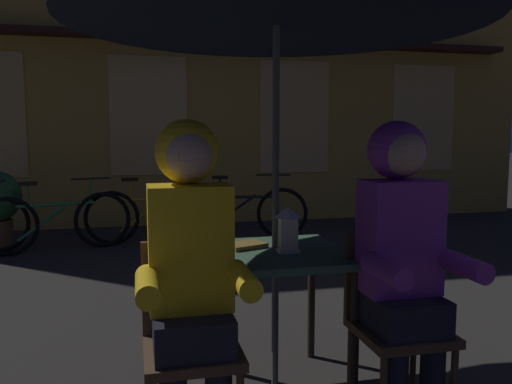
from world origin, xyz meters
The scene contains 11 objects.
cafe_table centered at (0.00, 0.00, 0.64)m, with size 0.72×0.72×0.74m.
lantern centered at (0.05, -0.03, 0.86)m, with size 0.11×0.11×0.23m.
chair_left centered at (-0.48, -0.37, 0.49)m, with size 0.40×0.40×0.87m.
chair_right centered at (0.48, -0.37, 0.49)m, with size 0.40×0.40×0.87m.
person_left_hooded centered at (-0.48, -0.43, 0.85)m, with size 0.45×0.56×1.40m.
person_right_hooded centered at (0.48, -0.43, 0.85)m, with size 0.45×0.56×1.40m.
shopfront_building centered at (0.60, 5.40, 3.09)m, with size 10.00×0.93×6.20m.
bicycle_second centered at (-1.60, 3.63, 0.35)m, with size 1.64×0.45×0.84m.
bicycle_third centered at (-0.49, 3.86, 0.35)m, with size 1.68×0.08×0.84m.
bicycle_fourth centered at (0.62, 3.84, 0.35)m, with size 1.65×0.39×0.84m.
book centered at (-0.14, 0.10, 0.75)m, with size 0.20×0.14×0.02m, color olive.
Camera 1 is at (-0.69, -2.49, 1.34)m, focal length 35.81 mm.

